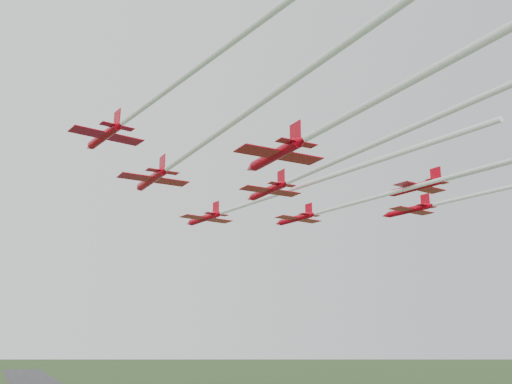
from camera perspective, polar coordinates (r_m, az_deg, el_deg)
name	(u,v)px	position (r m, az deg, el deg)	size (l,w,h in m)	color
jet_lead	(257,201)	(88.90, 0.06, -0.89)	(16.39, 63.11, 2.84)	#BE0114
jet_row2_left	(192,151)	(68.95, -6.44, 4.09)	(10.36, 60.01, 2.93)	#BE0114
jet_row2_right	(339,207)	(86.53, 8.30, -1.50)	(12.00, 45.55, 2.42)	#BE0114
jet_row3_left	(172,86)	(54.75, -8.37, 10.45)	(16.27, 61.28, 2.51)	#BE0114
jet_row3_mid	(334,162)	(66.37, 7.84, 3.02)	(9.46, 59.12, 2.55)	#BE0114
jet_row3_right	(464,197)	(91.06, 20.10, -0.52)	(12.55, 47.25, 2.53)	#BE0114
jet_row4_left	(326,128)	(55.32, 6.98, 6.42)	(10.01, 47.86, 2.95)	#BE0114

